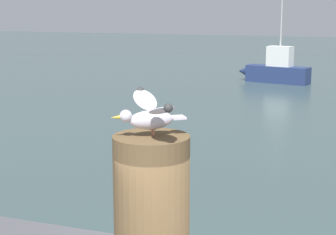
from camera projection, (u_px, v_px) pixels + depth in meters
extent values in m
cylinder|color=brown|center=(152.00, 213.00, 2.94)|extent=(0.40, 0.40, 0.84)
cylinder|color=tan|center=(152.00, 132.00, 2.87)|extent=(0.01, 0.01, 0.04)
cylinder|color=tan|center=(154.00, 133.00, 2.84)|extent=(0.01, 0.01, 0.04)
ellipsoid|color=silver|center=(151.00, 120.00, 2.84)|extent=(0.24, 0.21, 0.10)
sphere|color=silver|center=(126.00, 116.00, 2.80)|extent=(0.06, 0.06, 0.06)
cone|color=gold|center=(115.00, 117.00, 2.78)|extent=(0.05, 0.04, 0.02)
cube|color=silver|center=(178.00, 117.00, 2.88)|extent=(0.10, 0.11, 0.01)
ellipsoid|color=silver|center=(145.00, 100.00, 2.98)|extent=(0.24, 0.26, 0.09)
sphere|color=#363636|center=(140.00, 91.00, 3.08)|extent=(0.04, 0.04, 0.04)
ellipsoid|color=silver|center=(162.00, 111.00, 2.67)|extent=(0.24, 0.26, 0.09)
sphere|color=#363636|center=(168.00, 108.00, 2.56)|extent=(0.04, 0.04, 0.04)
cube|color=navy|center=(278.00, 74.00, 24.04)|extent=(2.85, 1.39, 0.73)
cone|color=navy|center=(245.00, 71.00, 24.89)|extent=(0.82, 0.82, 0.68)
cube|color=white|center=(280.00, 56.00, 23.84)|extent=(1.15, 0.82, 0.86)
cylinder|color=#A5A5A8|center=(282.00, 12.00, 23.47)|extent=(0.08, 0.08, 2.92)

